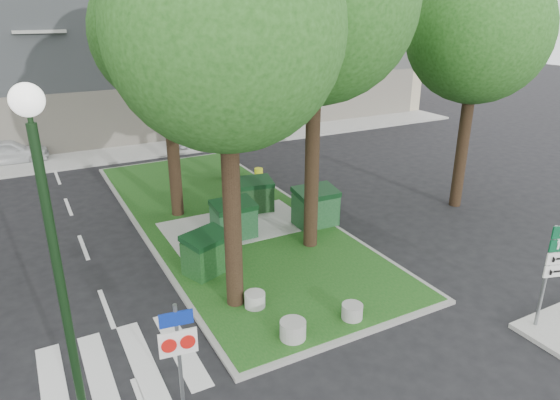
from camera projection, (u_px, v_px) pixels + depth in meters
ground at (337, 342)px, 11.64m from camera, size 120.00×120.00×0.00m
median_island at (226, 217)px, 18.41m from camera, size 6.00×16.00×0.12m
median_kerb at (226, 217)px, 18.41m from camera, size 6.30×16.30×0.10m
building_sidewalk at (143, 151)px, 26.82m from camera, size 42.00×3.00×0.12m
zebra_crossing at (161, 354)px, 11.22m from camera, size 5.00×3.00×0.01m
tree_median_near_left at (227, 6)px, 10.47m from camera, size 5.20×5.20×10.53m
tree_median_mid at (165, 18)px, 16.16m from camera, size 4.80×4.80×9.99m
tree_street_right at (480, 17)px, 17.28m from camera, size 5.00×5.00×10.06m
dumpster_a at (207, 253)px, 14.31m from camera, size 1.57×1.34×1.23m
dumpster_b at (234, 220)px, 16.48m from camera, size 1.40×0.99×1.30m
dumpster_c at (254, 195)px, 18.68m from camera, size 1.50×1.16×1.27m
dumpster_d at (316, 207)px, 17.44m from camera, size 1.51×1.09×1.38m
bollard_left at (293, 330)px, 11.52m from camera, size 0.61×0.61×0.44m
bollard_right at (352, 311)px, 12.28m from camera, size 0.52×0.52×0.37m
bollard_mid at (255, 300)px, 12.76m from camera, size 0.53×0.53×0.38m
litter_bin at (259, 175)px, 21.74m from camera, size 0.37×0.37×0.65m
street_lamp at (51, 230)px, 8.00m from camera, size 0.50×0.50×6.29m
traffic_sign_pole at (178, 344)px, 9.16m from camera, size 0.71×0.14×2.37m
car_white at (8, 152)px, 24.64m from camera, size 3.73×1.62×1.25m
car_silver at (205, 135)px, 27.97m from camera, size 3.87×1.71×1.23m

